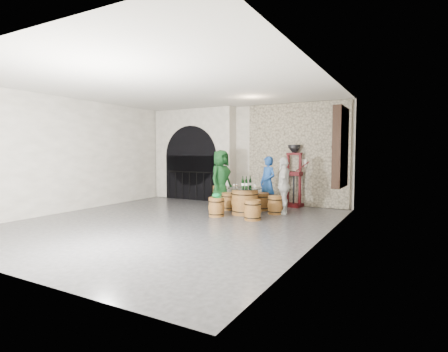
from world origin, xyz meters
The scene contains 30 objects.
ground centered at (0.00, 0.00, 0.00)m, with size 8.00×8.00×0.00m, color #2C2C2F.
wall_back centered at (0.00, 4.00, 1.60)m, with size 8.00×8.00×0.00m, color silver.
wall_left centered at (-3.50, 0.00, 1.60)m, with size 8.00×8.00×0.00m, color silver.
wall_right centered at (3.50, 0.00, 1.60)m, with size 8.00×8.00×0.00m, color silver.
ceiling centered at (0.00, 0.00, 3.20)m, with size 8.00×8.00×0.00m, color beige.
stone_facing_panel centered at (1.80, 3.94, 1.60)m, with size 3.20×0.12×3.18m, color #AFA58B.
arched_opening centered at (-1.90, 3.74, 1.58)m, with size 3.10×0.60×3.19m.
shuttered_window centered at (3.38, 2.40, 1.80)m, with size 0.23×1.10×2.00m.
barrel_table centered at (1.03, 1.80, 0.35)m, with size 0.92×0.92×0.71m.
barrel_stool_left centered at (0.31, 2.22, 0.25)m, with size 0.44×0.44×0.50m.
barrel_stool_far centered at (1.19, 2.62, 0.25)m, with size 0.44×0.44×0.50m.
barrel_stool_right centered at (1.75, 2.23, 0.25)m, with size 0.44×0.44×0.50m.
barrel_stool_near_right centered at (1.55, 1.15, 0.25)m, with size 0.44×0.44×0.50m.
barrel_stool_near_left centered at (0.52, 1.14, 0.25)m, with size 0.44×0.44×0.50m.
green_cap centered at (0.53, 1.14, 0.55)m, with size 0.26×0.21×0.12m.
person_green centered at (-0.07, 2.44, 0.87)m, with size 0.85×0.55×1.74m, color #103A17.
person_blue centered at (1.25, 2.91, 0.78)m, with size 0.57×0.37×1.56m, color #1A4490.
person_white centered at (1.94, 2.34, 0.78)m, with size 0.91×0.38×1.55m, color silver.
wine_bottle_left centered at (0.99, 1.76, 0.84)m, with size 0.08×0.08×0.32m.
wine_bottle_center centered at (1.08, 1.78, 0.84)m, with size 0.08×0.08×0.32m.
wine_bottle_right centered at (1.11, 1.98, 0.84)m, with size 0.08×0.08×0.32m.
tasting_glass_a centered at (0.74, 1.72, 0.76)m, with size 0.05×0.05×0.10m, color #B66F23, non-canonical shape.
tasting_glass_b centered at (1.25, 1.94, 0.76)m, with size 0.05×0.05×0.10m, color #B66F23, non-canonical shape.
tasting_glass_c centered at (0.81, 2.08, 0.76)m, with size 0.05×0.05×0.10m, color #B66F23, non-canonical shape.
tasting_glass_d centered at (1.20, 2.06, 0.76)m, with size 0.05×0.05×0.10m, color #B66F23, non-canonical shape.
tasting_glass_e centered at (1.38, 1.72, 0.76)m, with size 0.05×0.05×0.10m, color #B66F23, non-canonical shape.
tasting_glass_f centered at (0.76, 1.85, 0.76)m, with size 0.05×0.05×0.10m, color #B66F23, non-canonical shape.
side_barrel centered at (-0.28, 2.72, 0.31)m, with size 0.48×0.48×0.63m.
corking_press centered at (1.79, 3.70, 1.11)m, with size 0.79×0.48×1.90m.
control_box centered at (2.05, 3.86, 1.35)m, with size 0.18×0.10×0.22m, color silver.
Camera 1 is at (5.07, -6.67, 1.69)m, focal length 28.00 mm.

